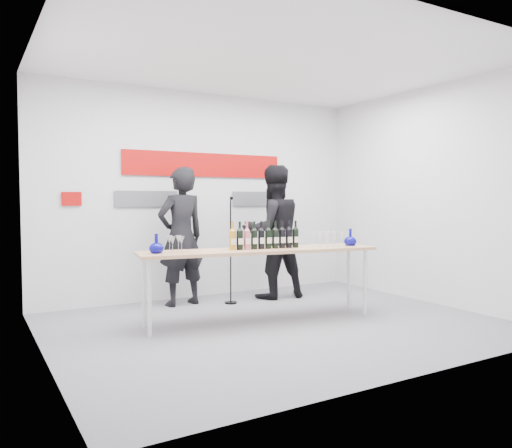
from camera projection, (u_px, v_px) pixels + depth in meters
name	position (u px, v px, depth m)	size (l,w,h in m)	color
ground	(277.00, 324.00, 5.77)	(5.00, 5.00, 0.00)	slate
back_wall	(205.00, 195.00, 7.41)	(5.00, 0.04, 3.00)	silver
signage	(202.00, 175.00, 7.34)	(3.38, 0.02, 0.79)	#AD0907
tasting_table	(260.00, 254.00, 5.90)	(2.92, 1.01, 0.86)	tan
wine_bottles	(265.00, 235.00, 5.92)	(0.89, 0.21, 0.33)	#BF7F19
decanter_left	(156.00, 243.00, 5.43)	(0.16, 0.16, 0.21)	#07067D
decanter_right	(350.00, 237.00, 6.32)	(0.16, 0.16, 0.21)	#07067D
glasses_left	(176.00, 244.00, 5.52)	(0.19, 0.24, 0.18)	silver
glasses_right	(327.00, 239.00, 6.21)	(0.39, 0.27, 0.18)	silver
presenter_left	(181.00, 236.00, 6.76)	(0.69, 0.45, 1.88)	black
presenter_right	(273.00, 232.00, 7.27)	(0.94, 0.73, 1.94)	black
mic_stand	(231.00, 271.00, 6.89)	(0.17, 0.17, 1.48)	black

